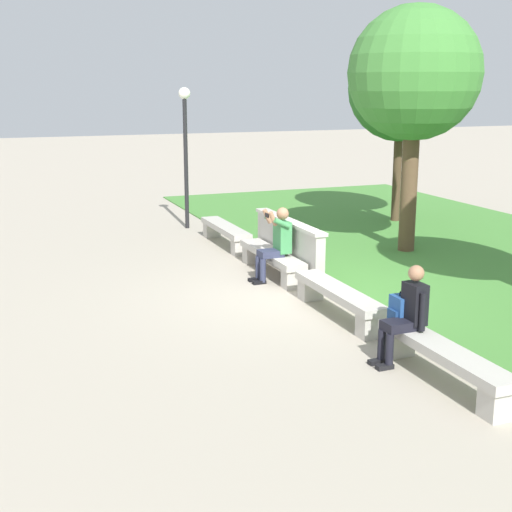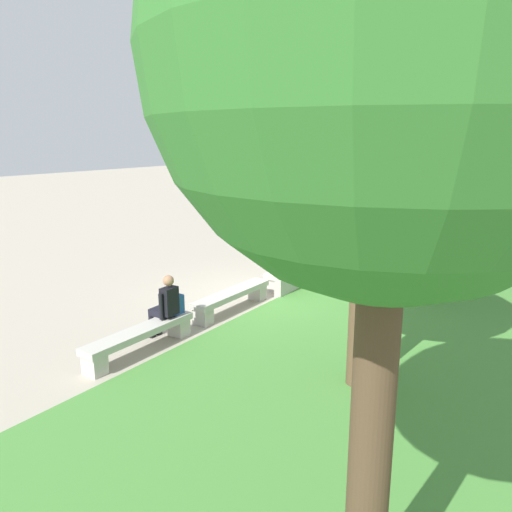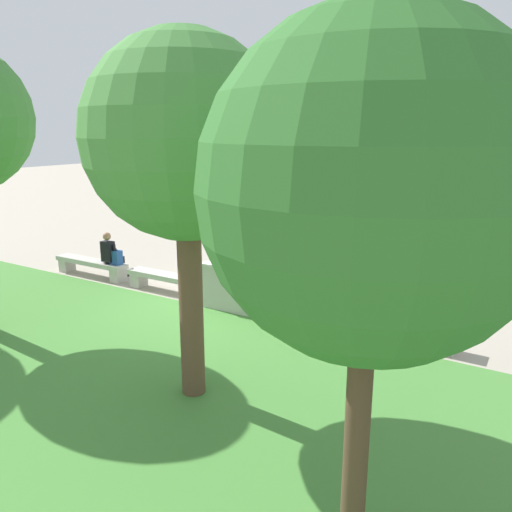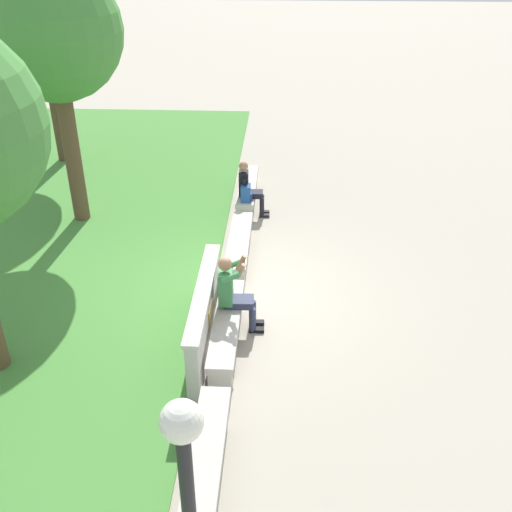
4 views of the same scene
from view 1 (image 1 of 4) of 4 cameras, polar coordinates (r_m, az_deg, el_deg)
ground_plane at (r=12.04m, az=3.65°, el=-3.01°), size 80.00×80.00×0.00m
grass_strip at (r=14.38m, az=19.71°, el=-0.99°), size 22.23×8.00×0.03m
bench_main at (r=15.55m, az=-2.47°, el=1.96°), size 2.30×0.40×0.45m
bench_near at (r=13.13m, az=1.25°, el=-0.19°), size 2.30×0.40×0.45m
bench_mid at (r=10.82m, az=6.60°, el=-3.29°), size 2.30×0.40×0.45m
bench_far at (r=8.70m, az=14.78°, el=-7.91°), size 2.30×0.40×0.45m
backrest_wall_with_plaque at (r=13.21m, az=2.62°, el=0.81°), size 2.73×0.24×1.01m
person_photographer at (r=12.64m, az=1.64°, el=1.25°), size 0.48×0.73×1.32m
person_distant at (r=9.08m, az=11.99°, el=-4.39°), size 0.48×0.68×1.26m
backpack at (r=9.29m, az=11.46°, el=-4.26°), size 0.28×0.24×0.43m
tree_left_background at (r=18.38m, az=11.51°, el=12.96°), size 2.60×2.60×4.64m
tree_far_back at (r=14.97m, az=12.58°, el=13.96°), size 2.68×2.68×4.99m
lamp_post at (r=17.30m, az=-5.68°, el=9.56°), size 0.28×0.28×3.37m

